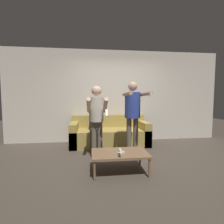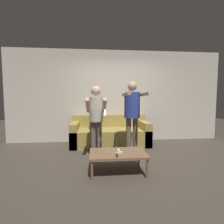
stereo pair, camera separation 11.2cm
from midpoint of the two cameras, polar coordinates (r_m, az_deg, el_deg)
ground_plane at (r=3.84m, az=5.45°, el=-15.29°), size 14.00×14.00×0.00m
wall_back at (r=5.27m, az=2.03°, el=5.17°), size 6.40×0.06×2.70m
couch at (r=4.89m, az=0.05°, el=-7.40°), size 2.12×0.87×0.80m
person_standing_left at (r=3.72m, az=-4.33°, el=-0.80°), size 0.41×0.66×1.56m
person_standing_right at (r=3.80m, az=7.49°, el=0.78°), size 0.46×0.81×1.65m
person_seated at (r=4.60m, az=-4.92°, el=-3.59°), size 0.27×0.51×1.18m
coffee_table at (r=3.15m, az=2.96°, el=-13.59°), size 0.98×0.63×0.36m
remote_near at (r=2.96m, az=2.75°, el=-13.89°), size 0.05×0.15×0.02m
remote_mid at (r=3.07m, az=3.26°, el=-13.19°), size 0.14×0.11×0.02m
remote_far at (r=3.22m, az=3.16°, el=-12.34°), size 0.04×0.15×0.02m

